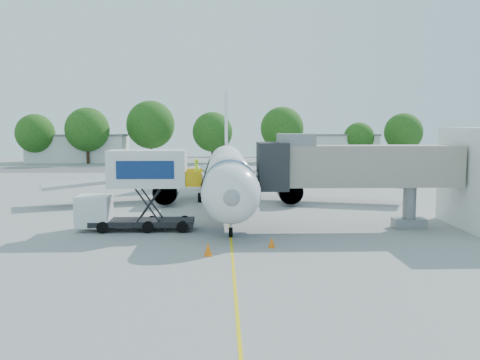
{
  "coord_description": "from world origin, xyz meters",
  "views": [
    {
      "loc": [
        -0.58,
        -43.35,
        7.26
      ],
      "look_at": [
        0.77,
        -4.74,
        3.2
      ],
      "focal_mm": 40.0,
      "sensor_mm": 36.0,
      "label": 1
    }
  ],
  "objects_px": {
    "catering_hiloader": "(138,190)",
    "ground_tug": "(304,261)",
    "aircraft": "(228,172)",
    "jet_bridge": "(346,167)"
  },
  "relations": [
    {
      "from": "aircraft",
      "to": "ground_tug",
      "type": "xyz_separation_m",
      "value": [
        3.35,
        -22.68,
        -2.19
      ]
    },
    {
      "from": "catering_hiloader",
      "to": "ground_tug",
      "type": "height_order",
      "value": "catering_hiloader"
    },
    {
      "from": "jet_bridge",
      "to": "catering_hiloader",
      "type": "bearing_deg",
      "value": -179.99
    },
    {
      "from": "aircraft",
      "to": "catering_hiloader",
      "type": "xyz_separation_m",
      "value": [
        -6.26,
        -11.12,
        -0.19
      ]
    },
    {
      "from": "aircraft",
      "to": "jet_bridge",
      "type": "xyz_separation_m",
      "value": [
        7.99,
        -11.12,
        1.39
      ]
    },
    {
      "from": "catering_hiloader",
      "to": "ground_tug",
      "type": "xyz_separation_m",
      "value": [
        9.62,
        -11.55,
        -2.0
      ]
    },
    {
      "from": "jet_bridge",
      "to": "ground_tug",
      "type": "distance_m",
      "value": 12.96
    },
    {
      "from": "jet_bridge",
      "to": "ground_tug",
      "type": "height_order",
      "value": "jet_bridge"
    },
    {
      "from": "jet_bridge",
      "to": "ground_tug",
      "type": "bearing_deg",
      "value": -111.87
    },
    {
      "from": "jet_bridge",
      "to": "catering_hiloader",
      "type": "height_order",
      "value": "jet_bridge"
    }
  ]
}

